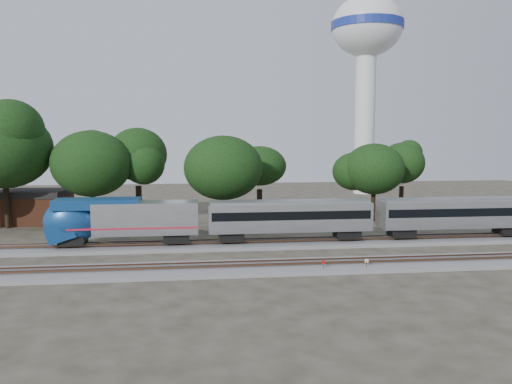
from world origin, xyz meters
TOP-DOWN VIEW (x-y plane):
  - ground at (0.00, 0.00)m, footprint 160.00×160.00m
  - track_far at (0.00, 6.00)m, footprint 160.00×5.00m
  - track_near at (0.00, -4.00)m, footprint 160.00×5.00m
  - switch_stand_red at (7.13, -5.54)m, footprint 0.36×0.11m
  - switch_stand_white at (11.14, -5.52)m, footprint 0.36×0.07m
  - switch_lever at (7.35, -6.10)m, footprint 0.55×0.39m
  - water_tower at (30.93, 53.95)m, footprint 14.70×14.70m
  - brick_building at (-26.96, 24.19)m, footprint 10.24×7.69m
  - tree_1 at (-28.94, 20.33)m, footprint 10.62×10.62m
  - tree_2 at (-17.81, 19.64)m, footprint 8.64×8.64m
  - tree_3 at (-12.22, 23.17)m, footprint 9.72×9.72m
  - tree_4 at (-0.61, 16.20)m, footprint 8.17×8.17m
  - tree_5 at (5.30, 26.09)m, footprint 7.78×7.78m
  - tree_6 at (20.93, 20.14)m, footprint 7.60×7.60m
  - tree_7 at (27.79, 26.52)m, footprint 8.08×8.08m

SIDE VIEW (x-z plane):
  - ground at x=0.00m, z-range 0.00..0.00m
  - switch_lever at x=7.35m, z-range 0.00..0.30m
  - track_far at x=0.00m, z-range -0.16..0.57m
  - track_near at x=0.00m, z-range -0.16..0.57m
  - switch_stand_white at x=11.14m, z-range 0.16..1.29m
  - switch_stand_red at x=7.13m, z-range 0.16..1.30m
  - brick_building at x=-26.96m, z-range 0.02..4.64m
  - tree_6 at x=20.93m, z-range 2.10..12.81m
  - tree_5 at x=5.30m, z-range 2.15..13.12m
  - tree_7 at x=27.79m, z-range 2.23..13.62m
  - tree_4 at x=-0.61m, z-range 2.26..13.78m
  - tree_2 at x=-17.81m, z-range 2.39..14.57m
  - tree_3 at x=-12.22m, z-range 2.70..16.39m
  - tree_1 at x=-28.94m, z-range 2.95..17.92m
  - water_tower at x=30.93m, z-range 9.80..50.49m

